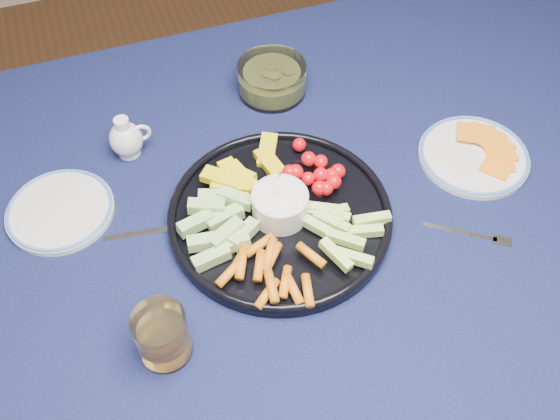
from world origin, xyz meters
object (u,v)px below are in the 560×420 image
object	(u,v)px
dining_table	(305,230)
side_plate_extra	(60,210)
cheese_plate	(474,154)
juice_tumbler	(163,337)
creamer_pitcher	(127,139)
crudite_platter	(279,213)
pickle_bowl	(272,80)

from	to	relation	value
dining_table	side_plate_extra	world-z (taller)	side_plate_extra
cheese_plate	side_plate_extra	world-z (taller)	cheese_plate
juice_tumbler	side_plate_extra	distance (m)	0.33
creamer_pitcher	side_plate_extra	distance (m)	0.17
dining_table	side_plate_extra	bearing A→B (deg)	164.48
juice_tumbler	side_plate_extra	xyz separation A→B (m)	(-0.11, 0.31, -0.03)
dining_table	crudite_platter	bearing A→B (deg)	-156.07
crudite_platter	side_plate_extra	xyz separation A→B (m)	(-0.34, 0.14, -0.01)
dining_table	pickle_bowl	xyz separation A→B (m)	(0.04, 0.29, 0.12)
dining_table	juice_tumbler	distance (m)	0.37
crudite_platter	cheese_plate	xyz separation A→B (m)	(0.38, 0.02, -0.01)
creamer_pitcher	pickle_bowl	xyz separation A→B (m)	(0.30, 0.07, -0.01)
crudite_platter	creamer_pitcher	world-z (taller)	crudite_platter
crudite_platter	pickle_bowl	xyz separation A→B (m)	(0.10, 0.31, 0.01)
pickle_bowl	juice_tumbler	world-z (taller)	juice_tumbler
cheese_plate	side_plate_extra	xyz separation A→B (m)	(-0.73, 0.12, -0.00)
pickle_bowl	juice_tumbler	xyz separation A→B (m)	(-0.33, -0.48, 0.01)
dining_table	side_plate_extra	distance (m)	0.43
dining_table	creamer_pitcher	world-z (taller)	creamer_pitcher
cheese_plate	juice_tumbler	distance (m)	0.64
dining_table	crudite_platter	world-z (taller)	crudite_platter
juice_tumbler	cheese_plate	bearing A→B (deg)	16.68
crudite_platter	cheese_plate	bearing A→B (deg)	2.46
cheese_plate	juice_tumbler	world-z (taller)	juice_tumbler
creamer_pitcher	cheese_plate	bearing A→B (deg)	-20.79
pickle_bowl	side_plate_extra	size ratio (longest dim) A/B	0.75
pickle_bowl	side_plate_extra	distance (m)	0.48
dining_table	creamer_pitcher	bearing A→B (deg)	141.32
crudite_platter	pickle_bowl	bearing A→B (deg)	72.92
crudite_platter	cheese_plate	distance (m)	0.38
crudite_platter	dining_table	bearing A→B (deg)	23.93
crudite_platter	creamer_pitcher	bearing A→B (deg)	130.60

